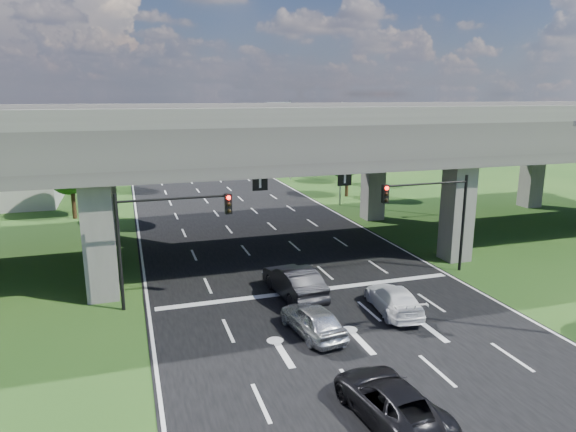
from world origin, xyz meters
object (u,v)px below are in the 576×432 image
signal_left (163,227)px  streetlight_beyond (287,134)px  signal_right (434,207)px  car_dark (294,282)px  car_white (394,299)px  car_silver (313,320)px  car_trailing (390,401)px  streetlight_far (337,146)px

signal_left → streetlight_beyond: streetlight_beyond is taller
signal_right → car_dark: (-9.02, -0.94, -3.31)m
signal_right → car_white: 7.42m
car_silver → streetlight_beyond: bearing=-113.8°
car_trailing → streetlight_beyond: bearing=-109.0°
car_dark → car_white: size_ratio=1.13×
streetlight_beyond → car_dark: bearing=-107.0°
car_dark → car_white: car_dark is taller
signal_left → car_dark: signal_left is taller
signal_left → car_white: size_ratio=1.32×
car_trailing → car_white: bearing=-125.2°
streetlight_beyond → car_dark: streetlight_beyond is taller
signal_right → car_trailing: bearing=-127.6°
signal_left → car_white: (10.76, -4.36, -3.50)m
car_dark → car_white: 5.36m
streetlight_beyond → car_white: bearing=-100.1°
car_white → car_trailing: size_ratio=0.93×
streetlight_beyond → car_silver: size_ratio=2.40×
car_white → streetlight_beyond: bearing=-92.6°
signal_left → car_dark: (6.63, -0.94, -3.31)m
signal_left → car_trailing: (6.31, -12.12, -3.48)m
streetlight_far → streetlight_beyond: 16.00m
signal_left → car_dark: size_ratio=1.17×
car_dark → car_trailing: (-0.31, -11.18, -0.17)m
streetlight_beyond → car_white: 41.37m
car_dark → signal_right: bearing=-179.4°
signal_left → car_white: signal_left is taller
streetlight_far → car_trailing: (-11.61, -32.18, -5.14)m
car_trailing → signal_left: bearing=-67.9°
streetlight_far → car_trailing: streetlight_far is taller
streetlight_far → streetlight_beyond: (0.00, 16.00, 0.00)m
streetlight_beyond → car_white: (-7.17, -40.41, -5.16)m
signal_left → streetlight_beyond: size_ratio=0.60×
car_silver → signal_left: bearing=-50.1°
signal_right → car_white: bearing=-138.3°
car_white → car_trailing: 8.95m
streetlight_beyond → car_white: streetlight_beyond is taller
signal_left → car_silver: 8.85m
signal_right → car_silver: 11.60m
streetlight_beyond → car_white: size_ratio=2.19×
streetlight_beyond → car_silver: streetlight_beyond is taller
streetlight_far → car_silver: size_ratio=2.40×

